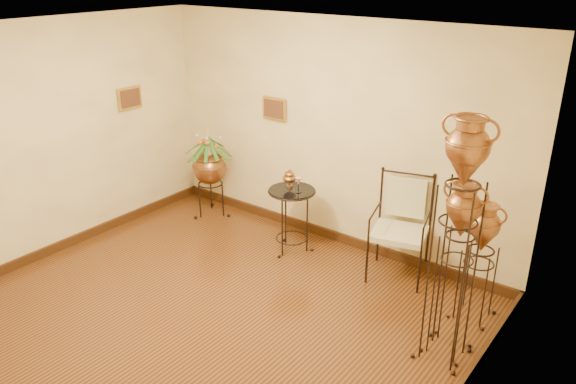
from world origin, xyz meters
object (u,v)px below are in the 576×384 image
Objects in this scene: amphora_mid at (456,270)px; side_table at (292,219)px; amphora_tall at (455,242)px; armchair at (400,229)px; planter_urn at (209,164)px.

side_table is (-2.32, 0.69, -0.43)m from amphora_mid.
armchair is at bearing 134.04° from amphora_tall.
planter_urn is at bearing 166.02° from amphora_tall.
armchair is at bearing 0.97° from planter_urn.
amphora_tall reaches higher than armchair.
amphora_mid is 3.97m from planter_urn.
side_table is (-2.32, 0.79, -0.74)m from amphora_tall.
amphora_tall is 1.52m from armchair.
planter_urn is 2.90m from armchair.
amphora_tall is at bearing -13.98° from planter_urn.
amphora_tall is 0.33m from amphora_mid.
armchair is 1.15× the size of side_table.
amphora_tall is 4.01m from planter_urn.
amphora_mid is 1.37m from armchair.
amphora_mid is (0.00, 0.10, -0.32)m from amphora_tall.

